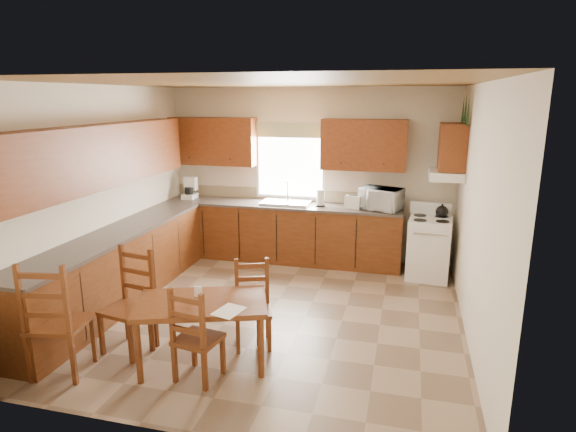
% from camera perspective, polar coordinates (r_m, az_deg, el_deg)
% --- Properties ---
extents(floor, '(4.50, 4.50, 0.00)m').
position_cam_1_polar(floor, '(5.96, -2.15, -11.38)').
color(floor, '#886F56').
rests_on(floor, ground).
extents(ceiling, '(4.50, 4.50, 0.00)m').
position_cam_1_polar(ceiling, '(5.39, -2.42, 15.52)').
color(ceiling, brown).
rests_on(ceiling, floor).
extents(wall_left, '(4.50, 4.50, 0.00)m').
position_cam_1_polar(wall_left, '(6.52, -21.63, 2.34)').
color(wall_left, beige).
rests_on(wall_left, floor).
extents(wall_right, '(4.50, 4.50, 0.00)m').
position_cam_1_polar(wall_right, '(5.35, 21.50, -0.01)').
color(wall_right, beige).
rests_on(wall_right, floor).
extents(wall_back, '(4.50, 4.50, 0.00)m').
position_cam_1_polar(wall_back, '(7.67, 2.50, 4.93)').
color(wall_back, beige).
rests_on(wall_back, floor).
extents(wall_front, '(4.50, 4.50, 0.00)m').
position_cam_1_polar(wall_front, '(3.51, -12.78, -6.45)').
color(wall_front, beige).
rests_on(wall_front, floor).
extents(lower_cab_back, '(3.75, 0.60, 0.88)m').
position_cam_1_polar(lower_cab_back, '(7.67, -0.78, -2.03)').
color(lower_cab_back, brown).
rests_on(lower_cab_back, floor).
extents(lower_cab_left, '(0.60, 3.60, 0.88)m').
position_cam_1_polar(lower_cab_left, '(6.46, -19.50, -5.95)').
color(lower_cab_left, brown).
rests_on(lower_cab_left, floor).
extents(counter_back, '(3.75, 0.63, 0.04)m').
position_cam_1_polar(counter_back, '(7.55, -0.79, 1.33)').
color(counter_back, '#4A403A').
rests_on(counter_back, lower_cab_back).
extents(counter_left, '(0.63, 3.60, 0.04)m').
position_cam_1_polar(counter_left, '(6.33, -19.84, -2.02)').
color(counter_left, '#4A403A').
rests_on(counter_left, lower_cab_left).
extents(backsplash, '(3.75, 0.01, 0.18)m').
position_cam_1_polar(backsplash, '(7.80, -0.24, 2.57)').
color(backsplash, '#8F7E5E').
rests_on(backsplash, counter_back).
extents(upper_cab_back_left, '(1.41, 0.33, 0.75)m').
position_cam_1_polar(upper_cab_back_left, '(7.91, -8.88, 8.75)').
color(upper_cab_back_left, brown).
rests_on(upper_cab_back_left, wall_back).
extents(upper_cab_back_right, '(1.25, 0.33, 0.75)m').
position_cam_1_polar(upper_cab_back_right, '(7.32, 8.97, 8.33)').
color(upper_cab_back_right, brown).
rests_on(upper_cab_back_right, wall_back).
extents(upper_cab_left, '(0.33, 3.60, 0.75)m').
position_cam_1_polar(upper_cab_left, '(6.23, -21.60, 6.56)').
color(upper_cab_left, brown).
rests_on(upper_cab_left, wall_left).
extents(upper_cab_stove, '(0.33, 0.62, 0.62)m').
position_cam_1_polar(upper_cab_stove, '(6.87, 18.88, 7.78)').
color(upper_cab_stove, brown).
rests_on(upper_cab_stove, wall_right).
extents(range_hood, '(0.44, 0.62, 0.12)m').
position_cam_1_polar(range_hood, '(6.91, 18.22, 4.68)').
color(range_hood, white).
rests_on(range_hood, wall_right).
extents(window_frame, '(1.13, 0.02, 1.18)m').
position_cam_1_polar(window_frame, '(7.68, 0.26, 6.46)').
color(window_frame, white).
rests_on(window_frame, wall_back).
extents(window_pane, '(1.05, 0.01, 1.10)m').
position_cam_1_polar(window_pane, '(7.67, 0.26, 6.46)').
color(window_pane, white).
rests_on(window_pane, wall_back).
extents(window_valance, '(1.19, 0.01, 0.24)m').
position_cam_1_polar(window_valance, '(7.60, 0.21, 10.18)').
color(window_valance, '#597A3E').
rests_on(window_valance, wall_back).
extents(sink_basin, '(0.75, 0.45, 0.04)m').
position_cam_1_polar(sink_basin, '(7.52, -0.24, 1.59)').
color(sink_basin, silver).
rests_on(sink_basin, counter_back).
extents(pine_decal_a, '(0.22, 0.22, 0.36)m').
position_cam_1_polar(pine_decal_a, '(6.53, 20.58, 11.59)').
color(pine_decal_a, '#174019').
rests_on(pine_decal_a, wall_right).
extents(pine_decal_b, '(0.22, 0.22, 0.36)m').
position_cam_1_polar(pine_decal_b, '(6.85, 20.33, 12.02)').
color(pine_decal_b, '#174019').
rests_on(pine_decal_b, wall_right).
extents(pine_decal_c, '(0.22, 0.22, 0.36)m').
position_cam_1_polar(pine_decal_c, '(7.17, 20.05, 11.77)').
color(pine_decal_c, '#174019').
rests_on(pine_decal_c, wall_right).
extents(stove, '(0.63, 0.65, 0.86)m').
position_cam_1_polar(stove, '(7.20, 16.34, -3.75)').
color(stove, white).
rests_on(stove, floor).
extents(coffeemaker, '(0.24, 0.27, 0.35)m').
position_cam_1_polar(coffeemaker, '(8.06, -11.62, 3.26)').
color(coffeemaker, white).
rests_on(coffeemaker, counter_back).
extents(paper_towel, '(0.14, 0.14, 0.26)m').
position_cam_1_polar(paper_towel, '(7.36, 3.85, 2.15)').
color(paper_towel, white).
rests_on(paper_towel, counter_back).
extents(toaster, '(0.26, 0.20, 0.19)m').
position_cam_1_polar(toaster, '(7.29, 7.75, 1.67)').
color(toaster, white).
rests_on(toaster, counter_back).
extents(microwave, '(0.64, 0.55, 0.32)m').
position_cam_1_polar(microwave, '(7.25, 10.97, 2.01)').
color(microwave, white).
rests_on(microwave, counter_back).
extents(dining_table, '(1.39, 1.07, 0.66)m').
position_cam_1_polar(dining_table, '(4.87, -10.04, -13.44)').
color(dining_table, brown).
rests_on(dining_table, floor).
extents(chair_near_left, '(0.55, 0.53, 1.14)m').
position_cam_1_polar(chair_near_left, '(5.03, -25.55, -10.72)').
color(chair_near_left, brown).
rests_on(chair_near_left, floor).
extents(chair_near_right, '(0.44, 0.43, 0.91)m').
position_cam_1_polar(chair_near_right, '(4.59, -10.64, -13.44)').
color(chair_near_right, brown).
rests_on(chair_near_right, floor).
extents(chair_far_left, '(0.52, 0.50, 1.06)m').
position_cam_1_polar(chair_far_left, '(5.19, -18.59, -9.74)').
color(chair_far_left, brown).
rests_on(chair_far_left, floor).
extents(chair_far_right, '(0.48, 0.47, 0.90)m').
position_cam_1_polar(chair_far_right, '(5.08, -4.19, -10.52)').
color(chair_far_right, brown).
rests_on(chair_far_right, floor).
extents(table_paper, '(0.28, 0.34, 0.00)m').
position_cam_1_polar(table_paper, '(4.49, -7.01, -11.10)').
color(table_paper, white).
rests_on(table_paper, dining_table).
extents(table_card, '(0.08, 0.03, 0.11)m').
position_cam_1_polar(table_card, '(4.81, -10.61, -8.79)').
color(table_card, white).
rests_on(table_card, dining_table).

